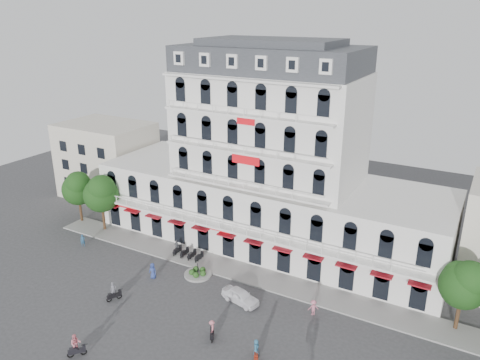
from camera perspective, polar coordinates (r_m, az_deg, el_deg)
name	(u,v)px	position (r m, az deg, el deg)	size (l,w,h in m)	color
ground	(189,310)	(49.77, -6.20, -15.51)	(120.00, 120.00, 0.00)	#38383A
sidewalk	(233,270)	(56.03, -0.81, -10.86)	(53.00, 4.00, 0.16)	gray
main_building	(269,169)	(59.16, 3.52, 1.36)	(45.00, 15.00, 25.80)	silver
flank_building_west	(107,160)	(78.91, -15.86, 2.38)	(14.00, 10.00, 12.00)	beige
traffic_island	(198,273)	(55.17, -5.15, -11.27)	(3.20, 3.20, 1.60)	gray
parked_scooter_row	(188,258)	(58.96, -6.33, -9.40)	(4.40, 1.80, 1.10)	black
tree_west_outer	(78,187)	(69.85, -19.16, -0.81)	(4.50, 4.48, 7.76)	#382314
tree_west_inner	(101,192)	(65.91, -16.58, -1.44)	(4.76, 4.76, 8.25)	#382314
tree_east_inner	(464,283)	(48.64, 25.68, -11.20)	(4.40, 4.37, 7.57)	#382314
parked_car	(241,296)	(50.25, 0.07, -13.97)	(1.73, 4.31, 1.47)	white
rider_west	(114,292)	(52.13, -15.15, -13.06)	(1.01, 1.56, 2.16)	black
rider_southwest	(76,345)	(45.76, -19.38, -18.46)	(1.26, 1.36, 2.28)	black
rider_east	(256,350)	(43.29, 1.98, -19.98)	(0.97, 1.58, 2.04)	maroon
rider_center	(212,329)	(45.47, -3.44, -17.71)	(1.07, 1.52, 1.97)	black
pedestrian_left	(153,271)	(55.06, -10.59, -10.81)	(0.91, 0.59, 1.86)	navy
pedestrian_mid	(177,246)	(60.26, -7.71, -7.93)	(0.92, 0.38, 1.57)	#5A5C62
pedestrian_right	(313,307)	(48.99, 8.92, -15.10)	(1.07, 0.62, 1.66)	#C5687E
pedestrian_far	(83,240)	(64.21, -18.62, -7.00)	(0.60, 0.39, 1.64)	#275075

